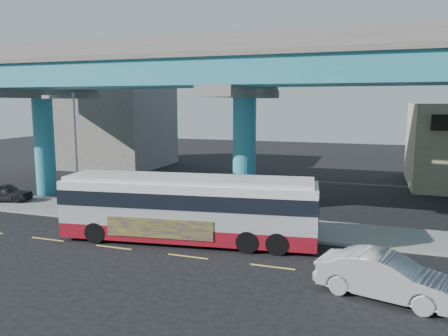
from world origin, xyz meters
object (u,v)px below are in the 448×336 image
(parked_car, at_px, (4,192))
(stop_sign, at_px, (250,198))
(transit_bus, at_px, (188,206))
(sedan, at_px, (386,276))
(street_lamp, at_px, (69,137))

(parked_car, distance_m, stop_sign, 18.52)
(transit_bus, height_order, stop_sign, transit_bus)
(transit_bus, xyz_separation_m, parked_car, (-15.79, 3.64, -1.05))
(sedan, xyz_separation_m, stop_sign, (-6.84, 6.08, 1.17))
(stop_sign, bearing_deg, transit_bus, -117.58)
(sedan, bearing_deg, street_lamp, 88.27)
(parked_car, height_order, street_lamp, street_lamp)
(sedan, height_order, street_lamp, street_lamp)
(transit_bus, relative_size, stop_sign, 5.21)
(parked_car, bearing_deg, street_lamp, -123.19)
(street_lamp, xyz_separation_m, stop_sign, (11.01, 0.73, -3.05))
(street_lamp, bearing_deg, stop_sign, 3.81)
(sedan, relative_size, street_lamp, 0.70)
(sedan, relative_size, stop_sign, 2.05)
(transit_bus, relative_size, sedan, 2.54)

